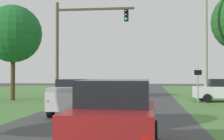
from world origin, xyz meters
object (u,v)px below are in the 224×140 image
keep_moving_sign (198,81)px  traffic_light (76,37)px  crossing_suv_far (223,90)px  utility_pole_right (206,35)px  pickup_truck_lead (77,96)px  red_suv_near (116,115)px  extra_tree_1 (13,34)px

keep_moving_sign → traffic_light: bearing=169.1°
crossing_suv_far → utility_pole_right: bearing=-152.4°
crossing_suv_far → pickup_truck_lead: bearing=-137.0°
red_suv_near → utility_pole_right: size_ratio=0.45×
red_suv_near → traffic_light: 16.81m
red_suv_near → keep_moving_sign: keep_moving_sign is taller
traffic_light → extra_tree_1: 5.76m
pickup_truck_lead → keep_moving_sign: keep_moving_sign is taller
keep_moving_sign → extra_tree_1: 15.47m
keep_moving_sign → utility_pole_right: bearing=69.2°
pickup_truck_lead → keep_moving_sign: bearing=38.1°
red_suv_near → utility_pole_right: utility_pole_right is taller
crossing_suv_far → extra_tree_1: bearing=-178.3°
keep_moving_sign → crossing_suv_far: keep_moving_sign is taller
red_suv_near → pickup_truck_lead: bearing=110.4°
utility_pole_right → pickup_truck_lead: bearing=-134.9°
utility_pole_right → crossing_suv_far: bearing=27.6°
red_suv_near → extra_tree_1: (-10.54, 16.61, 4.52)m
traffic_light → pickup_truck_lead: bearing=-76.0°
traffic_light → utility_pole_right: (10.04, 0.83, 0.13)m
pickup_truck_lead → crossing_suv_far: bearing=43.0°
red_suv_near → traffic_light: size_ratio=0.60×
traffic_light → red_suv_near: bearing=-72.6°
pickup_truck_lead → traffic_light: traffic_light is taller
pickup_truck_lead → extra_tree_1: extra_tree_1 is taller
utility_pole_right → keep_moving_sign: bearing=-110.8°
extra_tree_1 → red_suv_near: bearing=-57.6°
keep_moving_sign → utility_pole_right: (0.98, 2.57, 3.52)m
crossing_suv_far → utility_pole_right: (-1.39, -0.73, 4.27)m
red_suv_near → pickup_truck_lead: size_ratio=0.92×
traffic_light → crossing_suv_far: traffic_light is taller
red_suv_near → traffic_light: bearing=107.4°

